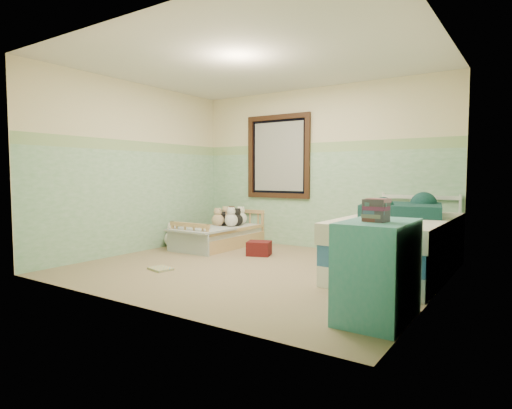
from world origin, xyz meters
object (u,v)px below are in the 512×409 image
Objects in this scene: toddler_bed_frame at (220,240)px; plush_floor_tan at (186,240)px; plush_floor_cream at (173,239)px; twin_bed_frame at (398,264)px; dresser at (378,270)px; floor_book at (161,269)px; red_pillow at (259,248)px.

plush_floor_tan is (-0.43, -0.33, 0.02)m from toddler_bed_frame.
plush_floor_cream reaches higher than plush_floor_tan.
plush_floor_cream reaches higher than twin_bed_frame.
dresser reaches higher than plush_floor_tan.
dresser is 2.78m from floor_book.
toddler_bed_frame is 2.92m from twin_bed_frame.
floor_book is at bearing -108.42° from red_pillow.
dresser is at bearing -22.01° from plush_floor_cream.
plush_floor_tan is 0.71× the size of red_pillow.
floor_book is (1.05, -1.26, -0.12)m from plush_floor_cream.
twin_bed_frame reaches higher than floor_book.
twin_bed_frame is 2.82m from floor_book.
dresser is 2.86m from red_pillow.
twin_bed_frame is (3.50, 0.13, -0.02)m from plush_floor_cream.
plush_floor_cream is at bearing -172.98° from red_pillow.
plush_floor_cream is 1.64m from floor_book.
dresser is 2.45× the size of red_pillow.
toddler_bed_frame is 0.76m from plush_floor_cream.
toddler_bed_frame reaches higher than floor_book.
plush_floor_cream reaches higher than red_pillow.
plush_floor_cream is at bearing -177.85° from twin_bed_frame.
twin_bed_frame is at bearing -1.67° from red_pillow.
red_pillow is (1.37, 0.05, -0.01)m from plush_floor_tan.
plush_floor_tan reaches higher than twin_bed_frame.
dresser reaches higher than toddler_bed_frame.
plush_floor_cream is at bearing -142.12° from toddler_bed_frame.
plush_floor_cream is at bearing 157.99° from dresser.
plush_floor_cream is 0.22m from plush_floor_tan.
toddler_bed_frame is at bearing 173.41° from twin_bed_frame.
plush_floor_cream reaches higher than toddler_bed_frame.
plush_floor_tan is at bearing 179.86° from twin_bed_frame.
red_pillow is at bearing 85.23° from floor_book.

